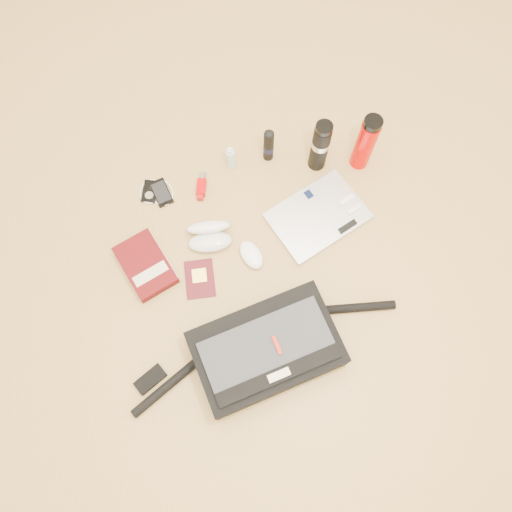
{
  "coord_description": "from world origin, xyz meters",
  "views": [
    {
      "loc": [
        -0.11,
        -0.46,
        1.66
      ],
      "look_at": [
        -0.02,
        0.08,
        0.06
      ],
      "focal_mm": 35.0,
      "sensor_mm": 36.0,
      "label": 1
    }
  ],
  "objects_px": {
    "laptop": "(318,216)",
    "thermos_black": "(320,146)",
    "messenger_bag": "(266,350)",
    "thermos_red": "(365,143)",
    "book": "(146,265)"
  },
  "relations": [
    {
      "from": "messenger_bag",
      "to": "book",
      "type": "xyz_separation_m",
      "value": [
        -0.36,
        0.36,
        -0.04
      ]
    },
    {
      "from": "messenger_bag",
      "to": "thermos_red",
      "type": "relative_size",
      "value": 3.45
    },
    {
      "from": "laptop",
      "to": "thermos_black",
      "type": "distance_m",
      "value": 0.25
    },
    {
      "from": "thermos_black",
      "to": "thermos_red",
      "type": "xyz_separation_m",
      "value": [
        0.16,
        -0.02,
        0.01
      ]
    },
    {
      "from": "book",
      "to": "thermos_red",
      "type": "distance_m",
      "value": 0.88
    },
    {
      "from": "laptop",
      "to": "thermos_red",
      "type": "relative_size",
      "value": 1.5
    },
    {
      "from": "messenger_bag",
      "to": "thermos_red",
      "type": "xyz_separation_m",
      "value": [
        0.47,
        0.64,
        0.07
      ]
    },
    {
      "from": "messenger_bag",
      "to": "thermos_black",
      "type": "distance_m",
      "value": 0.73
    },
    {
      "from": "laptop",
      "to": "thermos_black",
      "type": "height_order",
      "value": "thermos_black"
    },
    {
      "from": "thermos_black",
      "to": "thermos_red",
      "type": "distance_m",
      "value": 0.16
    },
    {
      "from": "messenger_bag",
      "to": "thermos_black",
      "type": "height_order",
      "value": "thermos_black"
    },
    {
      "from": "messenger_bag",
      "to": "book",
      "type": "distance_m",
      "value": 0.51
    },
    {
      "from": "thermos_black",
      "to": "laptop",
      "type": "bearing_deg",
      "value": -100.24
    },
    {
      "from": "book",
      "to": "thermos_black",
      "type": "xyz_separation_m",
      "value": [
        0.67,
        0.3,
        0.1
      ]
    },
    {
      "from": "thermos_black",
      "to": "book",
      "type": "bearing_deg",
      "value": -155.64
    }
  ]
}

